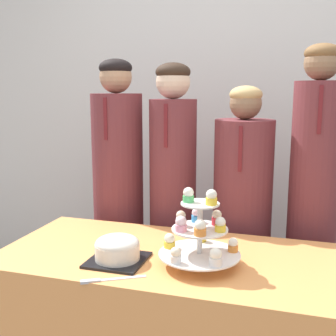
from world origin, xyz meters
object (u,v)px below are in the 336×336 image
(cupcake_stand, at_px, (199,233))
(student_2, at_px, (241,230))
(student_0, at_px, (119,204))
(cake_knife, at_px, (102,280))
(student_3, at_px, (312,214))
(student_1, at_px, (173,208))
(round_cake, at_px, (117,249))

(cupcake_stand, height_order, student_2, student_2)
(student_2, bearing_deg, student_0, 180.00)
(cake_knife, xyz_separation_m, student_0, (-0.32, 0.88, 0.02))
(cake_knife, height_order, student_3, student_3)
(cake_knife, distance_m, student_1, 0.88)
(student_0, distance_m, student_3, 1.05)
(cake_knife, xyz_separation_m, cupcake_stand, (0.30, 0.22, 0.13))
(student_0, distance_m, student_2, 0.71)
(student_1, bearing_deg, student_3, -0.00)
(student_1, xyz_separation_m, student_3, (0.73, -0.00, 0.03))
(student_3, bearing_deg, student_2, 180.00)
(cupcake_stand, height_order, student_0, student_0)
(cupcake_stand, distance_m, student_1, 0.73)
(student_0, xyz_separation_m, student_2, (0.70, -0.00, -0.08))
(student_2, xyz_separation_m, student_3, (0.35, -0.00, 0.12))
(round_cake, distance_m, student_1, 0.71)
(round_cake, relative_size, cake_knife, 1.02)
(student_0, xyz_separation_m, student_3, (1.05, -0.00, 0.04))
(student_0, height_order, student_1, student_0)
(cake_knife, xyz_separation_m, student_1, (0.00, 0.88, 0.03))
(round_cake, height_order, student_2, student_2)
(student_1, bearing_deg, cake_knife, -90.24)
(round_cake, xyz_separation_m, student_3, (0.75, 0.71, 0.01))
(cupcake_stand, distance_m, student_0, 0.91)
(cupcake_stand, bearing_deg, round_cake, -171.51)
(student_0, relative_size, student_2, 1.10)
(student_3, bearing_deg, round_cake, -136.79)
(round_cake, distance_m, student_2, 0.82)
(cake_knife, bearing_deg, student_0, 80.65)
(cupcake_stand, distance_m, student_2, 0.69)
(student_2, bearing_deg, student_1, -180.00)
(student_1, relative_size, student_3, 0.95)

